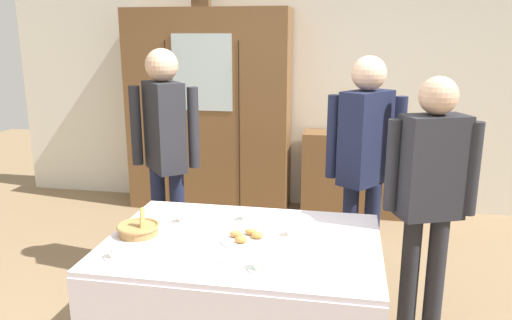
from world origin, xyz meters
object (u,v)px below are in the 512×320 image
object	(u,v)px
spoon_mid_left	(214,261)
person_behind_table_right	(364,155)
tea_cup_near_right	(248,216)
person_behind_table_left	(165,142)
dining_table	(242,260)
bread_basket	(139,229)
book_stack	(358,129)
tea_cup_mid_left	(261,264)
spoon_back_edge	(225,213)
person_beside_shelf	(430,187)
wall_cabinet	(209,111)
spoon_center	(280,222)
bookshelf_low	(356,174)
tea_cup_far_right	(117,253)
pastry_plate	(246,238)
tea_cup_center	(294,232)
tea_cup_back_edge	(185,218)

from	to	relation	value
spoon_mid_left	person_behind_table_right	size ratio (longest dim) A/B	0.07
tea_cup_near_right	person_behind_table_left	world-z (taller)	person_behind_table_left
dining_table	bread_basket	world-z (taller)	bread_basket
tea_cup_near_right	spoon_mid_left	world-z (taller)	tea_cup_near_right
book_stack	tea_cup_mid_left	size ratio (longest dim) A/B	1.65
tea_cup_near_right	person_behind_table_left	distance (m)	1.00
spoon_back_edge	person_beside_shelf	xyz separation A→B (m)	(1.22, 0.04, 0.23)
wall_cabinet	person_beside_shelf	world-z (taller)	wall_cabinet
spoon_center	bookshelf_low	bearing A→B (deg)	78.22
tea_cup_far_right	tea_cup_near_right	distance (m)	0.83
tea_cup_far_right	spoon_mid_left	size ratio (longest dim) A/B	1.09
tea_cup_far_right	tea_cup_near_right	xyz separation A→B (m)	(0.54, 0.63, 0.00)
person_behind_table_left	spoon_back_edge	bearing A→B (deg)	-42.74
spoon_center	person_beside_shelf	xyz separation A→B (m)	(0.86, 0.12, 0.23)
dining_table	book_stack	size ratio (longest dim) A/B	6.94
dining_table	spoon_back_edge	xyz separation A→B (m)	(-0.19, 0.40, 0.11)
pastry_plate	person_behind_table_right	distance (m)	1.14
tea_cup_center	spoon_center	distance (m)	0.22
person_beside_shelf	spoon_back_edge	bearing A→B (deg)	-178.15
bookshelf_low	pastry_plate	bearing A→B (deg)	-103.48
pastry_plate	person_behind_table_right	bearing A→B (deg)	54.49
tea_cup_far_right	tea_cup_back_edge	world-z (taller)	same
bread_basket	spoon_center	size ratio (longest dim) A/B	2.02
book_stack	spoon_mid_left	xyz separation A→B (m)	(-0.73, -2.90, -0.15)
bookshelf_low	spoon_back_edge	xyz separation A→B (m)	(-0.84, -2.24, 0.32)
dining_table	spoon_center	bearing A→B (deg)	62.94
dining_table	bookshelf_low	size ratio (longest dim) A/B	1.35
book_stack	wall_cabinet	bearing A→B (deg)	-178.13
bread_basket	spoon_mid_left	xyz separation A→B (m)	(0.51, -0.26, -0.03)
bookshelf_low	tea_cup_near_right	world-z (taller)	bookshelf_low
wall_cabinet	spoon_mid_left	distance (m)	2.98
dining_table	person_beside_shelf	distance (m)	1.17
book_stack	person_behind_table_right	world-z (taller)	person_behind_table_right
tea_cup_center	person_behind_table_left	bearing A→B (deg)	142.15
book_stack	person_behind_table_right	distance (m)	1.72
person_beside_shelf	tea_cup_near_right	bearing A→B (deg)	-173.64
dining_table	bookshelf_low	xyz separation A→B (m)	(0.65, 2.64, -0.22)
pastry_plate	person_beside_shelf	xyz separation A→B (m)	(1.00, 0.42, 0.22)
wall_cabinet	pastry_plate	bearing A→B (deg)	-70.23
pastry_plate	bookshelf_low	bearing A→B (deg)	76.52
spoon_back_edge	person_behind_table_left	size ratio (longest dim) A/B	0.07
spoon_back_edge	person_behind_table_right	size ratio (longest dim) A/B	0.07
book_stack	bookshelf_low	bearing A→B (deg)	-104.04
tea_cup_mid_left	spoon_mid_left	distance (m)	0.25
pastry_plate	spoon_back_edge	size ratio (longest dim) A/B	2.35
bread_basket	bookshelf_low	bearing A→B (deg)	64.90
wall_cabinet	tea_cup_near_right	size ratio (longest dim) A/B	16.10
tea_cup_back_edge	person_behind_table_left	distance (m)	0.86
tea_cup_near_right	person_beside_shelf	bearing A→B (deg)	6.36
tea_cup_far_right	person_behind_table_right	size ratio (longest dim) A/B	0.08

